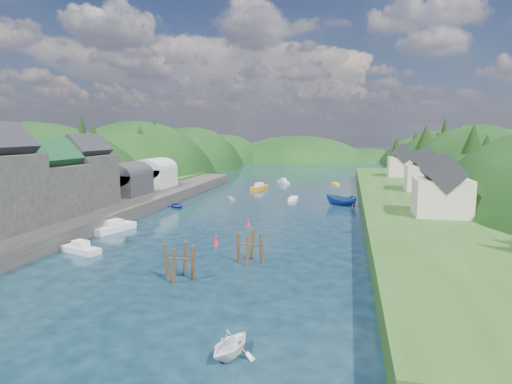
% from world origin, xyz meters
% --- Properties ---
extents(ground, '(600.00, 600.00, 0.00)m').
position_xyz_m(ground, '(0.00, 50.00, 0.00)').
color(ground, black).
rests_on(ground, ground).
extents(hillside_left, '(44.00, 245.56, 52.00)m').
position_xyz_m(hillside_left, '(-45.00, 75.00, -8.03)').
color(hillside_left, black).
rests_on(hillside_left, ground).
extents(hillside_right, '(36.00, 245.56, 48.00)m').
position_xyz_m(hillside_right, '(45.00, 75.00, -7.41)').
color(hillside_right, black).
rests_on(hillside_right, ground).
extents(far_hills, '(103.00, 68.00, 44.00)m').
position_xyz_m(far_hills, '(1.22, 174.01, -10.80)').
color(far_hills, black).
rests_on(far_hills, ground).
extents(hill_trees, '(92.04, 150.71, 12.85)m').
position_xyz_m(hill_trees, '(0.64, 63.13, 11.11)').
color(hill_trees, black).
rests_on(hill_trees, ground).
extents(quay_left, '(12.00, 110.00, 2.00)m').
position_xyz_m(quay_left, '(-24.00, 20.00, 1.00)').
color(quay_left, '#2D2B28').
rests_on(quay_left, ground).
extents(terrace_left_grass, '(12.00, 110.00, 2.50)m').
position_xyz_m(terrace_left_grass, '(-31.00, 20.00, 1.25)').
color(terrace_left_grass, '#234719').
rests_on(terrace_left_grass, ground).
extents(quayside_buildings, '(8.00, 35.84, 12.90)m').
position_xyz_m(quayside_buildings, '(-26.00, 6.39, 7.09)').
color(quayside_buildings, '#2D2B28').
rests_on(quayside_buildings, quay_left).
extents(boat_sheds, '(7.00, 21.00, 7.50)m').
position_xyz_m(boat_sheds, '(-26.00, 39.00, 5.27)').
color(boat_sheds, '#2D2D30').
rests_on(boat_sheds, quay_left).
extents(terrace_right, '(16.00, 120.00, 2.40)m').
position_xyz_m(terrace_right, '(25.00, 40.00, 1.20)').
color(terrace_right, '#234719').
rests_on(terrace_right, ground).
extents(right_bank_cottages, '(9.00, 59.24, 8.41)m').
position_xyz_m(right_bank_cottages, '(28.00, 48.33, 5.84)').
color(right_bank_cottages, beige).
rests_on(right_bank_cottages, terrace_right).
extents(piling_cluster_near, '(3.15, 2.94, 3.91)m').
position_xyz_m(piling_cluster_near, '(-0.52, -3.05, 1.38)').
color(piling_cluster_near, '#382314').
rests_on(piling_cluster_near, ground).
extents(piling_cluster_far, '(3.03, 2.84, 3.72)m').
position_xyz_m(piling_cluster_far, '(4.63, 3.62, 1.29)').
color(piling_cluster_far, '#382314').
rests_on(piling_cluster_far, ground).
extents(channel_buoy_near, '(0.70, 0.70, 1.10)m').
position_xyz_m(channel_buoy_near, '(-1.00, 9.62, 0.48)').
color(channel_buoy_near, red).
rests_on(channel_buoy_near, ground).
extents(channel_buoy_far, '(0.70, 0.70, 1.10)m').
position_xyz_m(channel_buoy_far, '(0.39, 20.92, 0.48)').
color(channel_buoy_far, red).
rests_on(channel_buoy_far, ground).
extents(moored_boats, '(35.45, 93.91, 2.30)m').
position_xyz_m(moored_boats, '(-3.81, 19.76, 0.72)').
color(moored_boats, gold).
rests_on(moored_boats, ground).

